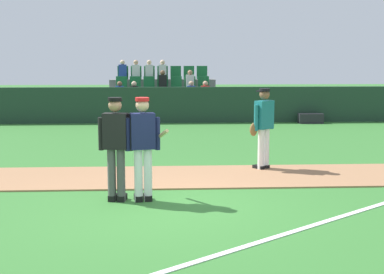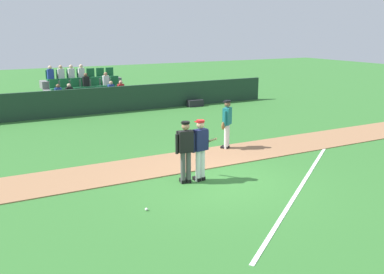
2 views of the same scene
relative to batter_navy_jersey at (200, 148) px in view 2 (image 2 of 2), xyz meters
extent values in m
plane|color=#33702D|center=(0.34, -0.38, -0.97)|extent=(80.00, 80.00, 0.00)
cube|color=#9E704C|center=(0.34, 1.82, -0.95)|extent=(28.00, 2.11, 0.03)
cube|color=white|center=(3.34, -0.88, -0.96)|extent=(9.65, 7.29, 0.01)
cube|color=#1E3828|center=(0.34, 11.23, -0.31)|extent=(20.00, 0.16, 1.32)
cube|color=slate|center=(0.34, 13.10, -0.82)|extent=(4.45, 2.95, 0.30)
cube|color=slate|center=(0.34, 12.25, -0.47)|extent=(4.35, 0.85, 0.40)
cube|color=#196033|center=(-1.31, 12.15, -0.22)|extent=(0.44, 0.40, 0.08)
cube|color=#196033|center=(-1.31, 12.37, 0.03)|extent=(0.44, 0.08, 0.50)
cube|color=#263F99|center=(-1.31, 12.20, 0.08)|extent=(0.32, 0.22, 0.52)
sphere|color=brown|center=(-1.31, 12.20, 0.43)|extent=(0.20, 0.20, 0.20)
cube|color=#196033|center=(-0.76, 12.15, -0.22)|extent=(0.44, 0.40, 0.08)
cube|color=#196033|center=(-0.76, 12.37, 0.03)|extent=(0.44, 0.08, 0.50)
cube|color=black|center=(-0.76, 12.20, 0.08)|extent=(0.32, 0.22, 0.52)
sphere|color=beige|center=(-0.76, 12.20, 0.43)|extent=(0.20, 0.20, 0.20)
cube|color=#196033|center=(-0.21, 12.15, -0.22)|extent=(0.44, 0.40, 0.08)
cube|color=#196033|center=(-0.21, 12.37, 0.03)|extent=(0.44, 0.08, 0.50)
cube|color=#196033|center=(0.34, 12.15, -0.22)|extent=(0.44, 0.40, 0.08)
cube|color=#196033|center=(0.34, 12.37, 0.03)|extent=(0.44, 0.08, 0.50)
cube|color=#196033|center=(0.89, 12.15, -0.22)|extent=(0.44, 0.40, 0.08)
cube|color=#196033|center=(0.89, 12.37, 0.03)|extent=(0.44, 0.08, 0.50)
cube|color=#196033|center=(1.44, 12.15, -0.22)|extent=(0.44, 0.40, 0.08)
cube|color=#196033|center=(1.44, 12.37, 0.03)|extent=(0.44, 0.08, 0.50)
cube|color=#263F99|center=(1.44, 12.20, 0.08)|extent=(0.32, 0.22, 0.52)
sphere|color=tan|center=(1.44, 12.20, 0.43)|extent=(0.20, 0.20, 0.20)
cube|color=#196033|center=(1.99, 12.15, -0.22)|extent=(0.44, 0.40, 0.08)
cube|color=#196033|center=(1.99, 12.37, 0.03)|extent=(0.44, 0.08, 0.50)
cube|color=red|center=(1.99, 12.20, 0.08)|extent=(0.32, 0.22, 0.52)
sphere|color=tan|center=(1.99, 12.20, 0.43)|extent=(0.20, 0.20, 0.20)
cube|color=slate|center=(0.34, 13.10, -0.07)|extent=(4.35, 0.85, 0.40)
cube|color=#196033|center=(-1.31, 13.00, 0.18)|extent=(0.44, 0.40, 0.08)
cube|color=#196033|center=(-1.31, 13.22, 0.43)|extent=(0.44, 0.08, 0.50)
cube|color=#196033|center=(-0.76, 13.00, 0.18)|extent=(0.44, 0.40, 0.08)
cube|color=#196033|center=(-0.76, 13.22, 0.43)|extent=(0.44, 0.08, 0.50)
cube|color=#196033|center=(-0.21, 13.00, 0.18)|extent=(0.44, 0.40, 0.08)
cube|color=#196033|center=(-0.21, 13.22, 0.43)|extent=(0.44, 0.08, 0.50)
cube|color=#196033|center=(0.34, 13.00, 0.18)|extent=(0.44, 0.40, 0.08)
cube|color=#196033|center=(0.34, 13.22, 0.43)|extent=(0.44, 0.08, 0.50)
cube|color=black|center=(0.34, 13.05, 0.48)|extent=(0.32, 0.22, 0.52)
sphere|color=brown|center=(0.34, 13.05, 0.83)|extent=(0.20, 0.20, 0.20)
cube|color=#196033|center=(0.89, 13.00, 0.18)|extent=(0.44, 0.40, 0.08)
cube|color=#196033|center=(0.89, 13.22, 0.43)|extent=(0.44, 0.08, 0.50)
cube|color=#196033|center=(1.44, 13.00, 0.18)|extent=(0.44, 0.40, 0.08)
cube|color=#196033|center=(1.44, 13.22, 0.43)|extent=(0.44, 0.08, 0.50)
cube|color=silver|center=(1.44, 13.05, 0.48)|extent=(0.32, 0.22, 0.52)
sphere|color=#9E7051|center=(1.44, 13.05, 0.83)|extent=(0.20, 0.20, 0.20)
cube|color=#196033|center=(1.99, 13.00, 0.18)|extent=(0.44, 0.40, 0.08)
cube|color=#196033|center=(1.99, 13.22, 0.43)|extent=(0.44, 0.08, 0.50)
cube|color=slate|center=(0.34, 13.95, 0.33)|extent=(4.35, 0.85, 0.40)
cube|color=#196033|center=(-1.31, 13.85, 0.58)|extent=(0.44, 0.40, 0.08)
cube|color=#196033|center=(-1.31, 14.07, 0.83)|extent=(0.44, 0.08, 0.50)
cube|color=#263F99|center=(-1.31, 13.90, 0.88)|extent=(0.32, 0.22, 0.52)
sphere|color=beige|center=(-1.31, 13.90, 1.23)|extent=(0.20, 0.20, 0.20)
cube|color=#196033|center=(-0.76, 13.85, 0.58)|extent=(0.44, 0.40, 0.08)
cube|color=#196033|center=(-0.76, 14.07, 0.83)|extent=(0.44, 0.08, 0.50)
cube|color=silver|center=(-0.76, 13.90, 0.88)|extent=(0.32, 0.22, 0.52)
sphere|color=tan|center=(-0.76, 13.90, 1.23)|extent=(0.20, 0.20, 0.20)
cube|color=#196033|center=(-0.21, 13.85, 0.58)|extent=(0.44, 0.40, 0.08)
cube|color=#196033|center=(-0.21, 14.07, 0.83)|extent=(0.44, 0.08, 0.50)
cube|color=silver|center=(-0.21, 13.90, 0.88)|extent=(0.32, 0.22, 0.52)
sphere|color=beige|center=(-0.21, 13.90, 1.23)|extent=(0.20, 0.20, 0.20)
cube|color=#196033|center=(0.34, 13.85, 0.58)|extent=(0.44, 0.40, 0.08)
cube|color=#196033|center=(0.34, 14.07, 0.83)|extent=(0.44, 0.08, 0.50)
cube|color=silver|center=(0.34, 13.90, 0.88)|extent=(0.32, 0.22, 0.52)
sphere|color=beige|center=(0.34, 13.90, 1.23)|extent=(0.20, 0.20, 0.20)
cube|color=#196033|center=(0.89, 13.85, 0.58)|extent=(0.44, 0.40, 0.08)
cube|color=#196033|center=(0.89, 14.07, 0.83)|extent=(0.44, 0.08, 0.50)
cube|color=#196033|center=(1.44, 13.85, 0.58)|extent=(0.44, 0.40, 0.08)
cube|color=#196033|center=(1.44, 14.07, 0.83)|extent=(0.44, 0.08, 0.50)
cube|color=#196033|center=(1.99, 13.85, 0.58)|extent=(0.44, 0.40, 0.08)
cube|color=#196033|center=(1.99, 14.07, 0.83)|extent=(0.44, 0.08, 0.50)
cylinder|color=white|center=(-0.08, -0.02, -0.52)|extent=(0.14, 0.14, 0.90)
cylinder|color=white|center=(0.07, 0.01, -0.52)|extent=(0.14, 0.14, 0.90)
cube|color=black|center=(-0.09, 0.04, -0.92)|extent=(0.16, 0.28, 0.10)
cube|color=black|center=(0.06, 0.07, -0.92)|extent=(0.16, 0.28, 0.10)
cube|color=#191E47|center=(-0.01, -0.01, 0.23)|extent=(0.43, 0.29, 0.60)
cylinder|color=#191E47|center=(-0.25, -0.05, 0.18)|extent=(0.09, 0.09, 0.55)
cylinder|color=#191E47|center=(0.24, 0.04, 0.18)|extent=(0.09, 0.09, 0.55)
sphere|color=tan|center=(-0.01, -0.01, 0.66)|extent=(0.22, 0.22, 0.22)
cylinder|color=#B21919|center=(-0.01, -0.01, 0.76)|extent=(0.23, 0.23, 0.06)
cube|color=#B21919|center=(-0.02, 0.09, 0.73)|extent=(0.20, 0.15, 0.02)
cylinder|color=tan|center=(0.22, 0.14, 0.08)|extent=(0.42, 0.73, 0.41)
cylinder|color=#4C4C4C|center=(-0.53, 0.03, -0.52)|extent=(0.14, 0.14, 0.90)
cylinder|color=#4C4C4C|center=(-0.38, 0.00, -0.52)|extent=(0.14, 0.14, 0.90)
cube|color=black|center=(-0.53, 0.09, -0.92)|extent=(0.16, 0.28, 0.10)
cube|color=black|center=(-0.37, 0.06, -0.92)|extent=(0.16, 0.28, 0.10)
cube|color=black|center=(-0.46, 0.02, 0.23)|extent=(0.43, 0.28, 0.60)
cylinder|color=black|center=(-0.70, 0.06, 0.18)|extent=(0.09, 0.09, 0.55)
cylinder|color=black|center=(-0.21, -0.03, 0.18)|extent=(0.09, 0.09, 0.55)
sphere|color=#9E7051|center=(-0.46, 0.02, 0.66)|extent=(0.22, 0.22, 0.22)
cylinder|color=black|center=(-0.46, 0.02, 0.76)|extent=(0.23, 0.23, 0.06)
cube|color=black|center=(-0.44, 0.11, 0.73)|extent=(0.20, 0.15, 0.02)
cube|color=black|center=(-0.43, 0.14, 0.23)|extent=(0.45, 0.15, 0.56)
cylinder|color=white|center=(2.43, 2.44, -0.52)|extent=(0.14, 0.14, 0.90)
cylinder|color=white|center=(2.56, 2.54, -0.52)|extent=(0.14, 0.14, 0.90)
cube|color=black|center=(2.39, 2.49, -0.92)|extent=(0.26, 0.28, 0.10)
cube|color=black|center=(2.52, 2.59, -0.92)|extent=(0.26, 0.28, 0.10)
cube|color=#197075|center=(2.49, 2.49, 0.23)|extent=(0.45, 0.42, 0.60)
cylinder|color=#197075|center=(2.30, 2.34, 0.18)|extent=(0.09, 0.09, 0.55)
cylinder|color=#197075|center=(2.69, 2.65, 0.18)|extent=(0.09, 0.09, 0.55)
sphere|color=brown|center=(2.49, 2.49, 0.66)|extent=(0.22, 0.22, 0.22)
cylinder|color=black|center=(2.49, 2.49, 0.76)|extent=(0.23, 0.23, 0.06)
cube|color=black|center=(2.43, 2.57, 0.73)|extent=(0.22, 0.21, 0.02)
ellipsoid|color=brown|center=(2.25, 2.36, -0.07)|extent=(0.23, 0.22, 0.28)
sphere|color=white|center=(-2.18, -1.26, -0.93)|extent=(0.07, 0.07, 0.07)
cube|color=#232328|center=(5.77, 10.78, -0.79)|extent=(0.90, 0.36, 0.36)
camera|label=1|loc=(0.33, -9.11, 1.45)|focal=51.59mm
camera|label=2|loc=(-5.85, -10.32, 3.25)|focal=41.13mm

